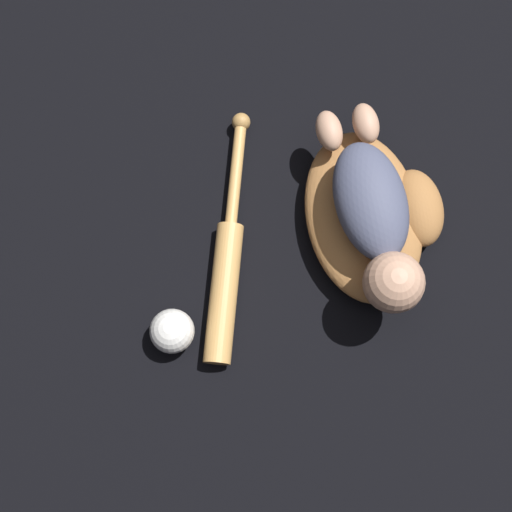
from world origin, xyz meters
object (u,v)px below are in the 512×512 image
(baby_figure, at_px, (375,217))
(baseball_bat, at_px, (227,266))
(baseball, at_px, (172,331))
(baseball_glove, at_px, (372,215))

(baby_figure, bearing_deg, baseball_bat, -101.00)
(baby_figure, bearing_deg, baseball, -86.90)
(baseball, bearing_deg, baby_figure, 93.10)
(baseball_bat, distance_m, baseball, 0.15)
(baseball_glove, height_order, baby_figure, baby_figure)
(baseball_bat, bearing_deg, baby_figure, 79.00)
(baseball_glove, bearing_deg, baseball_bat, -95.34)
(baseball_glove, xyz_separation_m, baseball_bat, (-0.03, -0.27, -0.01))
(baseball_bat, bearing_deg, baseball_glove, 84.66)
(baseball_bat, xyz_separation_m, baseball, (0.07, -0.13, 0.01))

